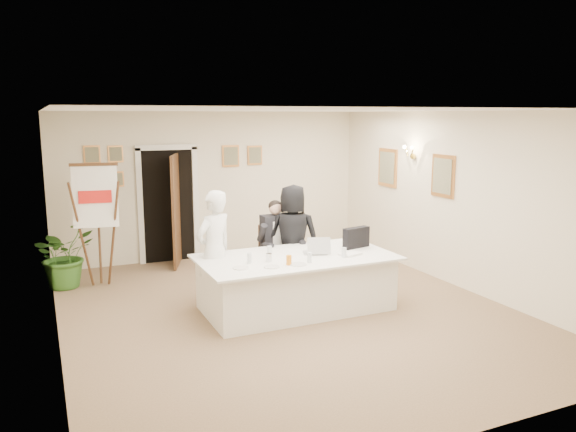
# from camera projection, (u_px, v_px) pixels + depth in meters

# --- Properties ---
(floor) EXTENTS (7.00, 7.00, 0.00)m
(floor) POSITION_uv_depth(u_px,v_px,m) (287.00, 311.00, 7.95)
(floor) COLOR brown
(floor) RESTS_ON ground
(ceiling) EXTENTS (6.00, 7.00, 0.02)m
(ceiling) POSITION_uv_depth(u_px,v_px,m) (287.00, 110.00, 7.45)
(ceiling) COLOR white
(ceiling) RESTS_ON wall_back
(wall_back) EXTENTS (6.00, 0.10, 2.80)m
(wall_back) POSITION_uv_depth(u_px,v_px,m) (214.00, 185.00, 10.84)
(wall_back) COLOR beige
(wall_back) RESTS_ON floor
(wall_front) EXTENTS (6.00, 0.10, 2.80)m
(wall_front) POSITION_uv_depth(u_px,v_px,m) (462.00, 283.00, 4.56)
(wall_front) COLOR beige
(wall_front) RESTS_ON floor
(wall_left) EXTENTS (0.10, 7.00, 2.80)m
(wall_left) POSITION_uv_depth(u_px,v_px,m) (51.00, 232.00, 6.49)
(wall_left) COLOR beige
(wall_left) RESTS_ON floor
(wall_right) EXTENTS (0.10, 7.00, 2.80)m
(wall_right) POSITION_uv_depth(u_px,v_px,m) (459.00, 200.00, 8.91)
(wall_right) COLOR beige
(wall_right) RESTS_ON floor
(doorway) EXTENTS (1.14, 0.86, 2.20)m
(doorway) POSITION_uv_depth(u_px,v_px,m) (171.00, 208.00, 10.39)
(doorway) COLOR black
(doorway) RESTS_ON floor
(pictures_back_wall) EXTENTS (3.40, 0.06, 0.80)m
(pictures_back_wall) POSITION_uv_depth(u_px,v_px,m) (172.00, 163.00, 10.41)
(pictures_back_wall) COLOR #D08A47
(pictures_back_wall) RESTS_ON wall_back
(pictures_right_wall) EXTENTS (0.06, 2.20, 0.80)m
(pictures_right_wall) POSITION_uv_depth(u_px,v_px,m) (413.00, 172.00, 9.91)
(pictures_right_wall) COLOR #D08A47
(pictures_right_wall) RESTS_ON wall_right
(wall_sconce) EXTENTS (0.20, 0.30, 0.24)m
(wall_sconce) POSITION_uv_depth(u_px,v_px,m) (410.00, 152.00, 9.82)
(wall_sconce) COLOR #B29739
(wall_sconce) RESTS_ON wall_right
(conference_table) EXTENTS (2.75, 1.47, 0.78)m
(conference_table) POSITION_uv_depth(u_px,v_px,m) (296.00, 282.00, 7.98)
(conference_table) COLOR white
(conference_table) RESTS_ON floor
(seated_man) EXTENTS (0.64, 0.68, 1.43)m
(seated_man) POSITION_uv_depth(u_px,v_px,m) (277.00, 244.00, 8.93)
(seated_man) COLOR black
(seated_man) RESTS_ON floor
(flip_chart) EXTENTS (0.70, 0.48, 1.96)m
(flip_chart) POSITION_uv_depth(u_px,v_px,m) (98.00, 232.00, 8.94)
(flip_chart) COLOR #3C1D13
(flip_chart) RESTS_ON floor
(standing_man) EXTENTS (0.75, 0.65, 1.72)m
(standing_man) POSITION_uv_depth(u_px,v_px,m) (214.00, 251.00, 7.88)
(standing_man) COLOR white
(standing_man) RESTS_ON floor
(standing_woman) EXTENTS (0.97, 0.85, 1.68)m
(standing_woman) POSITION_uv_depth(u_px,v_px,m) (293.00, 237.00, 8.81)
(standing_woman) COLOR black
(standing_woman) RESTS_ON floor
(potted_palm) EXTENTS (1.27, 1.24, 1.07)m
(potted_palm) POSITION_uv_depth(u_px,v_px,m) (64.00, 254.00, 8.98)
(potted_palm) COLOR #316421
(potted_palm) RESTS_ON floor
(laptop) EXTENTS (0.43, 0.45, 0.28)m
(laptop) POSITION_uv_depth(u_px,v_px,m) (315.00, 244.00, 8.05)
(laptop) COLOR #B7BABC
(laptop) RESTS_ON conference_table
(laptop_bag) EXTENTS (0.46, 0.21, 0.31)m
(laptop_bag) POSITION_uv_depth(u_px,v_px,m) (356.00, 238.00, 8.40)
(laptop_bag) COLOR black
(laptop_bag) RESTS_ON conference_table
(paper_stack) EXTENTS (0.35, 0.29, 0.03)m
(paper_stack) POSITION_uv_depth(u_px,v_px,m) (350.00, 254.00, 7.98)
(paper_stack) COLOR white
(paper_stack) RESTS_ON conference_table
(plate_left) EXTENTS (0.21, 0.21, 0.01)m
(plate_left) POSITION_uv_depth(u_px,v_px,m) (241.00, 268.00, 7.28)
(plate_left) COLOR white
(plate_left) RESTS_ON conference_table
(plate_mid) EXTENTS (0.22, 0.22, 0.01)m
(plate_mid) POSITION_uv_depth(u_px,v_px,m) (272.00, 267.00, 7.33)
(plate_mid) COLOR white
(plate_mid) RESTS_ON conference_table
(plate_near) EXTENTS (0.27, 0.27, 0.01)m
(plate_near) POSITION_uv_depth(u_px,v_px,m) (298.00, 264.00, 7.45)
(plate_near) COLOR white
(plate_near) RESTS_ON conference_table
(glass_a) EXTENTS (0.06, 0.06, 0.14)m
(glass_a) POSITION_uv_depth(u_px,v_px,m) (249.00, 258.00, 7.52)
(glass_a) COLOR silver
(glass_a) RESTS_ON conference_table
(glass_b) EXTENTS (0.07, 0.07, 0.14)m
(glass_b) POSITION_uv_depth(u_px,v_px,m) (309.00, 257.00, 7.56)
(glass_b) COLOR silver
(glass_b) RESTS_ON conference_table
(glass_c) EXTENTS (0.08, 0.08, 0.14)m
(glass_c) POSITION_uv_depth(u_px,v_px,m) (344.00, 252.00, 7.84)
(glass_c) COLOR silver
(glass_c) RESTS_ON conference_table
(glass_d) EXTENTS (0.08, 0.08, 0.14)m
(glass_d) POSITION_uv_depth(u_px,v_px,m) (269.00, 251.00, 7.93)
(glass_d) COLOR silver
(glass_d) RESTS_ON conference_table
(oj_glass) EXTENTS (0.09, 0.09, 0.13)m
(oj_glass) POSITION_uv_depth(u_px,v_px,m) (289.00, 260.00, 7.44)
(oj_glass) COLOR orange
(oj_glass) RESTS_ON conference_table
(steel_jug) EXTENTS (0.10, 0.10, 0.11)m
(steel_jug) POSITION_uv_depth(u_px,v_px,m) (269.00, 257.00, 7.63)
(steel_jug) COLOR silver
(steel_jug) RESTS_ON conference_table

